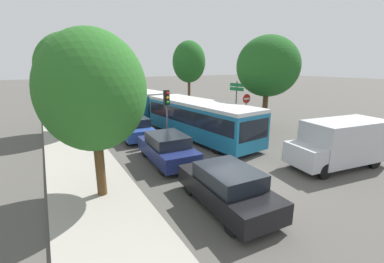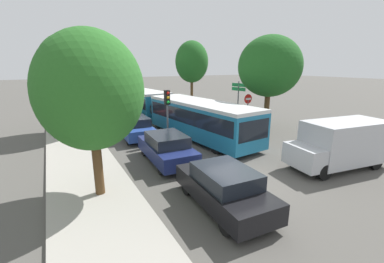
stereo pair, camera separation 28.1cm
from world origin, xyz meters
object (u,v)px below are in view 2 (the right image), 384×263
object	(u,v)px
queued_car_graphite	(110,106)
traffic_light	(167,105)
tree_left_mid	(74,69)
city_bus_rear	(85,87)
queued_car_red	(120,114)
queued_car_blue	(135,127)
queued_car_black	(224,187)
white_van	(341,143)
queued_car_navy	(167,148)
direction_sign_post	(238,94)
tree_right_near	(270,67)
articulated_bus	(172,110)
no_entry_sign	(248,107)
tree_right_mid	(192,63)
tree_left_near	(91,91)
queued_car_tan	(99,100)

from	to	relation	value
queued_car_graphite	traffic_light	size ratio (longest dim) A/B	1.32
queued_car_graphite	tree_left_mid	distance (m)	8.90
city_bus_rear	queued_car_red	bearing A→B (deg)	-174.94
queued_car_blue	tree_left_mid	size ratio (longest dim) A/B	0.62
queued_car_black	white_van	size ratio (longest dim) A/B	0.84
queued_car_graphite	queued_car_navy	bearing A→B (deg)	-178.36
queued_car_blue	queued_car_red	xyz separation A→B (m)	(0.29, 5.49, -0.02)
queued_car_navy	queued_car_red	world-z (taller)	queued_car_navy
traffic_light	direction_sign_post	bearing A→B (deg)	103.98
traffic_light	tree_right_near	bearing A→B (deg)	82.47
direction_sign_post	queued_car_red	bearing A→B (deg)	-43.56
queued_car_blue	queued_car_graphite	distance (m)	10.46
articulated_bus	no_entry_sign	xyz separation A→B (m)	(4.50, -3.71, 0.40)
articulated_bus	queued_car_graphite	xyz separation A→B (m)	(-3.07, 8.96, -0.70)
queued_car_blue	no_entry_sign	xyz separation A→B (m)	(8.02, -2.21, 1.12)
city_bus_rear	queued_car_blue	bearing A→B (deg)	-175.57
articulated_bus	queued_car_black	xyz separation A→B (m)	(-3.42, -11.72, -0.72)
articulated_bus	queued_car_navy	size ratio (longest dim) A/B	3.89
queued_car_navy	no_entry_sign	xyz separation A→B (m)	(7.93, 3.01, 1.11)
city_bus_rear	white_van	xyz separation A→B (m)	(7.03, -37.84, -0.19)
direction_sign_post	tree_right_mid	bearing A→B (deg)	-107.73
queued_car_red	direction_sign_post	size ratio (longest dim) A/B	1.19
queued_car_navy	tree_right_mid	distance (m)	18.72
tree_left_near	queued_car_blue	bearing A→B (deg)	63.89
white_van	traffic_light	size ratio (longest dim) A/B	1.54
queued_car_red	tree_right_near	xyz separation A→B (m)	(9.15, -8.22, 4.06)
tree_right_near	tree_right_mid	world-z (taller)	tree_right_mid
direction_sign_post	tree_left_near	distance (m)	14.75
queued_car_tan	traffic_light	distance (m)	17.85
queued_car_tan	direction_sign_post	bearing A→B (deg)	-147.40
articulated_bus	no_entry_sign	world-z (taller)	no_entry_sign
city_bus_rear	direction_sign_post	size ratio (longest dim) A/B	3.23
city_bus_rear	tree_left_near	size ratio (longest dim) A/B	1.90
queued_car_tan	tree_right_mid	xyz separation A→B (m)	(9.71, -5.52, 4.37)
queued_car_navy	tree_right_near	distance (m)	10.48
traffic_light	tree_left_mid	world-z (taller)	tree_left_mid
articulated_bus	queued_car_blue	bearing A→B (deg)	-72.73
queued_car_blue	tree_left_near	xyz separation A→B (m)	(-3.59, -7.32, 3.27)
tree_left_near	tree_left_mid	xyz separation A→B (m)	(0.42, 10.61, 0.57)
tree_right_mid	tree_left_mid	bearing A→B (deg)	-152.67
white_van	traffic_light	distance (m)	9.78
queued_car_black	traffic_light	world-z (taller)	traffic_light
queued_car_tan	tree_right_near	size ratio (longest dim) A/B	0.63
city_bus_rear	queued_car_tan	bearing A→B (deg)	-174.95
city_bus_rear	queued_car_navy	size ratio (longest dim) A/B	2.61
city_bus_rear	tree_left_mid	xyz separation A→B (m)	(-3.39, -24.60, 3.18)
articulated_bus	tree_right_near	world-z (taller)	tree_right_near
queued_car_black	white_van	world-z (taller)	white_van
no_entry_sign	queued_car_red	bearing A→B (deg)	-134.87
queued_car_graphite	queued_car_tan	world-z (taller)	queued_car_graphite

